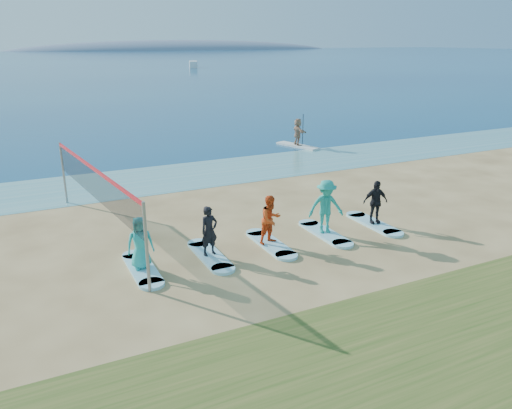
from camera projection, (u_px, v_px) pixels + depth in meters
name	position (u px, v px, depth m)	size (l,w,h in m)	color
ground	(304.00, 253.00, 15.60)	(600.00, 600.00, 0.00)	tan
shallow_water	(192.00, 175.00, 24.54)	(600.00, 600.00, 0.00)	teal
ocean	(29.00, 61.00, 151.83)	(600.00, 600.00, 0.00)	navy
island_ridge	(183.00, 50.00, 310.81)	(220.00, 56.00, 18.00)	slate
volleyball_net	(94.00, 183.00, 16.20)	(1.17, 9.03, 2.50)	gray
paddleboard	(298.00, 146.00, 30.91)	(0.70, 3.00, 0.12)	silver
paddleboarder	(298.00, 132.00, 30.63)	(1.51, 0.48, 1.63)	tan
boat_offshore_b	(193.00, 68.00, 115.56)	(1.72, 5.37, 1.49)	silver
surfboard_0	(142.00, 269.00, 14.41)	(0.70, 2.20, 0.09)	#91D0E0
student_0	(140.00, 243.00, 14.16)	(0.75, 0.49, 1.54)	teal
surfboard_1	(210.00, 256.00, 15.29)	(0.70, 2.20, 0.09)	#91D0E0
student_1	(209.00, 231.00, 15.03)	(0.56, 0.37, 1.54)	black
surfboard_2	(270.00, 244.00, 16.17)	(0.70, 2.20, 0.09)	#91D0E0
student_2	(271.00, 220.00, 15.90)	(0.77, 0.60, 1.59)	#D04115
surfboard_3	(325.00, 233.00, 17.05)	(0.70, 2.20, 0.09)	#91D0E0
student_3	(326.00, 207.00, 16.74)	(1.19, 0.68, 1.84)	teal
surfboard_4	(374.00, 224.00, 17.93)	(0.70, 2.20, 0.09)	#91D0E0
student_4	(375.00, 202.00, 17.66)	(0.92, 0.38, 1.56)	black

